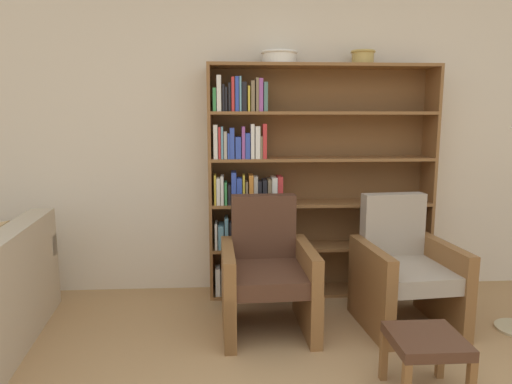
% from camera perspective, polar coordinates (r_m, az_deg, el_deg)
% --- Properties ---
extents(wall_back, '(12.00, 0.06, 2.75)m').
position_cam_1_polar(wall_back, '(4.00, 4.80, 7.34)').
color(wall_back, beige).
rests_on(wall_back, ground).
extents(bookshelf, '(1.88, 0.30, 1.93)m').
position_cam_1_polar(bookshelf, '(3.86, 5.27, 1.33)').
color(bookshelf, brown).
rests_on(bookshelf, ground).
extents(bowl_terracotta, '(0.29, 0.29, 0.10)m').
position_cam_1_polar(bowl_terracotta, '(3.82, 2.92, 16.53)').
color(bowl_terracotta, silver).
rests_on(bowl_terracotta, bookshelf).
extents(bowl_copper, '(0.20, 0.20, 0.11)m').
position_cam_1_polar(bowl_copper, '(3.95, 13.21, 16.16)').
color(bowl_copper, tan).
rests_on(bowl_copper, bookshelf).
extents(armchair_leather, '(0.67, 0.70, 0.94)m').
position_cam_1_polar(armchair_leather, '(3.33, 1.37, -10.13)').
color(armchair_leather, brown).
rests_on(armchair_leather, ground).
extents(armchair_cushioned, '(0.70, 0.74, 0.94)m').
position_cam_1_polar(armchair_cushioned, '(3.55, 18.02, -9.32)').
color(armchair_cushioned, brown).
rests_on(armchair_cushioned, ground).
extents(footstool, '(0.38, 0.38, 0.35)m').
position_cam_1_polar(footstool, '(2.76, 20.49, -17.58)').
color(footstool, brown).
rests_on(footstool, ground).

